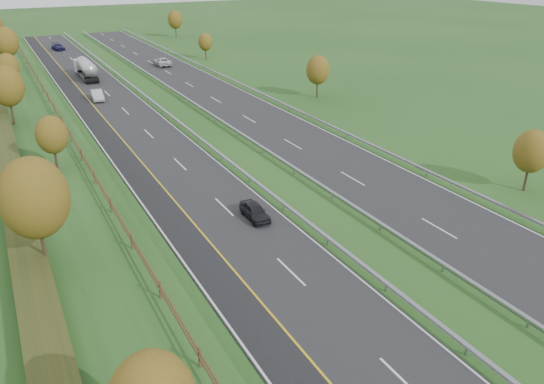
{
  "coord_description": "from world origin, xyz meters",
  "views": [
    {
      "loc": [
        -14.87,
        -4.59,
        20.5
      ],
      "look_at": [
        4.28,
        31.58,
        2.2
      ],
      "focal_mm": 35.0,
      "sensor_mm": 36.0,
      "label": 1
    }
  ],
  "objects_px": {
    "car_dark_near": "(255,211)",
    "car_small_far": "(58,47)",
    "road_tanker": "(86,68)",
    "car_oncoming": "(162,62)",
    "car_silver_mid": "(97,95)"
  },
  "relations": [
    {
      "from": "road_tanker",
      "to": "car_dark_near",
      "type": "xyz_separation_m",
      "value": [
        2.14,
        -65.02,
        -1.16
      ]
    },
    {
      "from": "car_dark_near",
      "to": "car_silver_mid",
      "type": "relative_size",
      "value": 0.83
    },
    {
      "from": "car_oncoming",
      "to": "road_tanker",
      "type": "bearing_deg",
      "value": 19.55
    },
    {
      "from": "car_dark_near",
      "to": "car_small_far",
      "type": "xyz_separation_m",
      "value": [
        -2.3,
        100.74,
        0.08
      ]
    },
    {
      "from": "car_dark_near",
      "to": "car_silver_mid",
      "type": "height_order",
      "value": "car_silver_mid"
    },
    {
      "from": "road_tanker",
      "to": "car_silver_mid",
      "type": "bearing_deg",
      "value": -95.13
    },
    {
      "from": "road_tanker",
      "to": "car_oncoming",
      "type": "distance_m",
      "value": 16.66
    },
    {
      "from": "car_small_far",
      "to": "car_oncoming",
      "type": "bearing_deg",
      "value": -70.32
    },
    {
      "from": "road_tanker",
      "to": "car_small_far",
      "type": "relative_size",
      "value": 2.2
    },
    {
      "from": "road_tanker",
      "to": "car_oncoming",
      "type": "bearing_deg",
      "value": 18.46
    },
    {
      "from": "car_dark_near",
      "to": "car_silver_mid",
      "type": "distance_m",
      "value": 47.87
    },
    {
      "from": "car_small_far",
      "to": "car_silver_mid",
      "type": "bearing_deg",
      "value": -99.43
    },
    {
      "from": "road_tanker",
      "to": "car_silver_mid",
      "type": "distance_m",
      "value": 17.4
    },
    {
      "from": "car_silver_mid",
      "to": "car_dark_near",
      "type": "bearing_deg",
      "value": -82.35
    },
    {
      "from": "car_silver_mid",
      "to": "car_oncoming",
      "type": "height_order",
      "value": "car_oncoming"
    }
  ]
}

